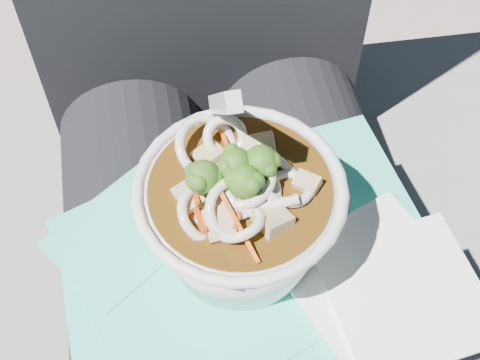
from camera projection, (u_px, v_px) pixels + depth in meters
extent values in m
cube|color=slate|center=(226.00, 293.00, 0.97)|extent=(1.02, 0.54, 0.44)
cylinder|color=black|center=(154.00, 315.00, 0.63)|extent=(0.16, 0.48, 0.16)
cylinder|color=black|center=(338.00, 283.00, 0.65)|extent=(0.16, 0.48, 0.16)
cube|color=#31CFB3|center=(222.00, 283.00, 0.56)|extent=(0.18, 0.19, 0.00)
cube|color=#31CFB3|center=(333.00, 185.00, 0.61)|extent=(0.14, 0.15, 0.00)
cube|color=#31CFB3|center=(283.00, 237.00, 0.58)|extent=(0.12, 0.16, 0.00)
cube|color=#31CFB3|center=(199.00, 241.00, 0.58)|extent=(0.14, 0.16, 0.00)
cube|color=#31CFB3|center=(183.00, 268.00, 0.56)|extent=(0.22, 0.23, 0.00)
cube|color=#31CFB3|center=(145.00, 316.00, 0.53)|extent=(0.13, 0.15, 0.00)
cube|color=#31CFB3|center=(302.00, 275.00, 0.55)|extent=(0.18, 0.18, 0.00)
cube|color=#31CFB3|center=(278.00, 308.00, 0.54)|extent=(0.22, 0.23, 0.00)
cube|color=#31CFB3|center=(239.00, 264.00, 0.56)|extent=(0.15, 0.16, 0.00)
cube|color=#31CFB3|center=(202.00, 265.00, 0.55)|extent=(0.25, 0.26, 0.00)
cube|color=#31CFB3|center=(128.00, 231.00, 0.57)|extent=(0.16, 0.15, 0.00)
cube|color=white|center=(377.00, 283.00, 0.54)|extent=(0.17, 0.17, 0.00)
cube|color=white|center=(407.00, 294.00, 0.53)|extent=(0.13, 0.13, 0.00)
torus|color=silver|center=(240.00, 189.00, 0.49)|extent=(0.16, 0.16, 0.01)
cylinder|color=#402609|center=(240.00, 192.00, 0.49)|extent=(0.14, 0.14, 0.01)
torus|color=beige|center=(240.00, 183.00, 0.48)|extent=(0.06, 0.06, 0.03)
torus|color=beige|center=(240.00, 224.00, 0.47)|extent=(0.04, 0.04, 0.03)
torus|color=beige|center=(207.00, 201.00, 0.48)|extent=(0.05, 0.06, 0.03)
torus|color=beige|center=(206.00, 214.00, 0.48)|extent=(0.04, 0.05, 0.04)
torus|color=beige|center=(207.00, 147.00, 0.50)|extent=(0.07, 0.07, 0.04)
torus|color=beige|center=(238.00, 210.00, 0.47)|extent=(0.06, 0.06, 0.03)
torus|color=beige|center=(225.00, 137.00, 0.50)|extent=(0.05, 0.04, 0.04)
torus|color=beige|center=(242.00, 181.00, 0.48)|extent=(0.06, 0.06, 0.02)
torus|color=beige|center=(252.00, 189.00, 0.48)|extent=(0.05, 0.05, 0.03)
torus|color=beige|center=(278.00, 181.00, 0.48)|extent=(0.04, 0.05, 0.04)
torus|color=beige|center=(289.00, 188.00, 0.48)|extent=(0.05, 0.05, 0.02)
cylinder|color=beige|center=(248.00, 195.00, 0.48)|extent=(0.02, 0.03, 0.01)
cylinder|color=beige|center=(276.00, 204.00, 0.47)|extent=(0.03, 0.01, 0.01)
cylinder|color=beige|center=(252.00, 162.00, 0.49)|extent=(0.03, 0.02, 0.02)
cylinder|color=olive|center=(261.00, 172.00, 0.49)|extent=(0.01, 0.01, 0.01)
sphere|color=#214F12|center=(261.00, 162.00, 0.48)|extent=(0.03, 0.03, 0.03)
sphere|color=#214F12|center=(249.00, 158.00, 0.48)|extent=(0.01, 0.01, 0.01)
sphere|color=#214F12|center=(254.00, 169.00, 0.47)|extent=(0.01, 0.01, 0.01)
sphere|color=#214F12|center=(268.00, 169.00, 0.47)|extent=(0.01, 0.01, 0.01)
sphere|color=#214F12|center=(273.00, 160.00, 0.48)|extent=(0.01, 0.01, 0.01)
cylinder|color=olive|center=(236.00, 174.00, 0.49)|extent=(0.01, 0.01, 0.01)
sphere|color=#214F12|center=(235.00, 164.00, 0.48)|extent=(0.03, 0.03, 0.03)
sphere|color=#214F12|center=(226.00, 167.00, 0.47)|extent=(0.01, 0.01, 0.01)
sphere|color=#214F12|center=(229.00, 171.00, 0.47)|extent=(0.01, 0.01, 0.01)
sphere|color=#214F12|center=(241.00, 172.00, 0.47)|extent=(0.01, 0.01, 0.01)
sphere|color=#214F12|center=(231.00, 152.00, 0.48)|extent=(0.01, 0.01, 0.01)
cylinder|color=olive|center=(204.00, 187.00, 0.48)|extent=(0.01, 0.01, 0.01)
sphere|color=#214F12|center=(203.00, 177.00, 0.47)|extent=(0.03, 0.03, 0.03)
sphere|color=#214F12|center=(194.00, 181.00, 0.46)|extent=(0.01, 0.01, 0.01)
sphere|color=#214F12|center=(193.00, 171.00, 0.47)|extent=(0.01, 0.01, 0.01)
sphere|color=#214F12|center=(215.00, 177.00, 0.47)|extent=(0.01, 0.01, 0.01)
sphere|color=#214F12|center=(199.00, 182.00, 0.46)|extent=(0.01, 0.01, 0.01)
cylinder|color=olive|center=(244.00, 191.00, 0.48)|extent=(0.01, 0.01, 0.01)
sphere|color=#214F12|center=(244.00, 182.00, 0.47)|extent=(0.03, 0.03, 0.03)
sphere|color=#214F12|center=(253.00, 185.00, 0.46)|extent=(0.01, 0.01, 0.01)
sphere|color=#214F12|center=(232.00, 180.00, 0.47)|extent=(0.01, 0.01, 0.01)
sphere|color=#214F12|center=(249.00, 172.00, 0.47)|extent=(0.01, 0.01, 0.01)
sphere|color=#214F12|center=(256.00, 181.00, 0.46)|extent=(0.01, 0.01, 0.01)
cube|color=#D64C12|center=(192.00, 174.00, 0.49)|extent=(0.02, 0.05, 0.02)
cube|color=#D64C12|center=(193.00, 184.00, 0.49)|extent=(0.00, 0.04, 0.02)
cube|color=#D64C12|center=(241.00, 205.00, 0.47)|extent=(0.02, 0.04, 0.01)
cube|color=#D64C12|center=(196.00, 211.00, 0.47)|extent=(0.01, 0.04, 0.01)
cube|color=#D64C12|center=(239.00, 227.00, 0.46)|extent=(0.02, 0.05, 0.02)
cube|color=#D64C12|center=(226.00, 145.00, 0.51)|extent=(0.01, 0.04, 0.01)
cube|color=#D64C12|center=(207.00, 195.00, 0.48)|extent=(0.04, 0.03, 0.01)
cube|color=#998156|center=(307.00, 184.00, 0.49)|extent=(0.02, 0.02, 0.01)
cube|color=#998156|center=(260.00, 148.00, 0.50)|extent=(0.03, 0.02, 0.02)
cube|color=#998156|center=(209.00, 157.00, 0.50)|extent=(0.03, 0.03, 0.02)
cube|color=#998156|center=(190.00, 199.00, 0.48)|extent=(0.03, 0.03, 0.02)
cube|color=#998156|center=(219.00, 226.00, 0.47)|extent=(0.02, 0.03, 0.02)
cube|color=#998156|center=(273.00, 221.00, 0.47)|extent=(0.03, 0.03, 0.02)
ellipsoid|color=silver|center=(236.00, 197.00, 0.48)|extent=(0.03, 0.04, 0.01)
cube|color=silver|center=(224.00, 103.00, 0.46)|extent=(0.01, 0.10, 0.11)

